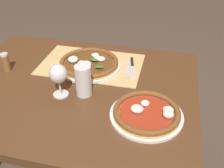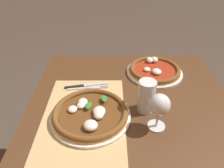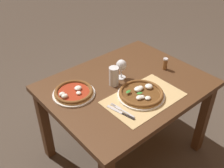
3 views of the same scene
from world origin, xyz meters
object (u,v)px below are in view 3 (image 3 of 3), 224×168
(pizza_near, at_px, (141,94))
(knife, at_px, (121,112))
(pepper_shaker, at_px, (165,64))
(wine_glass, at_px, (121,66))
(pint_glass, at_px, (114,77))
(pizza_far, at_px, (74,92))
(fork, at_px, (122,110))

(pizza_near, bearing_deg, knife, -170.43)
(knife, distance_m, pepper_shaker, 0.65)
(wine_glass, bearing_deg, pizza_near, -100.79)
(wine_glass, height_order, pint_glass, wine_glass)
(pizza_near, bearing_deg, pizza_far, 137.28)
(fork, distance_m, knife, 0.03)
(pizza_near, xyz_separation_m, pepper_shaker, (0.40, 0.13, 0.03))
(fork, relative_size, knife, 0.94)
(wine_glass, relative_size, fork, 0.77)
(pizza_far, xyz_separation_m, pint_glass, (0.30, -0.09, 0.05))
(pint_glass, relative_size, knife, 0.68)
(pint_glass, height_order, knife, pint_glass)
(fork, xyz_separation_m, pepper_shaker, (0.61, 0.16, 0.04))
(pizza_far, bearing_deg, knife, -71.56)
(pizza_near, xyz_separation_m, knife, (-0.23, -0.04, -0.02))
(pizza_near, bearing_deg, pint_glass, 102.37)
(pint_glass, bearing_deg, knife, -123.11)
(pepper_shaker, bearing_deg, pint_glass, 167.19)
(knife, bearing_deg, fork, 26.19)
(pizza_near, height_order, pint_glass, pint_glass)
(pizza_near, xyz_separation_m, fork, (-0.20, -0.03, -0.02))
(fork, relative_size, pepper_shaker, 2.07)
(knife, bearing_deg, wine_glass, 47.40)
(pizza_near, height_order, knife, pizza_near)
(pint_glass, xyz_separation_m, knife, (-0.18, -0.27, -0.06))
(pepper_shaker, bearing_deg, fork, -165.57)
(wine_glass, relative_size, pint_glass, 1.07)
(fork, xyz_separation_m, knife, (-0.02, -0.01, 0.00))
(pepper_shaker, bearing_deg, wine_glass, 159.12)
(pint_glass, distance_m, fork, 0.31)
(pepper_shaker, bearing_deg, pizza_far, 165.68)
(wine_glass, bearing_deg, pint_glass, -162.83)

